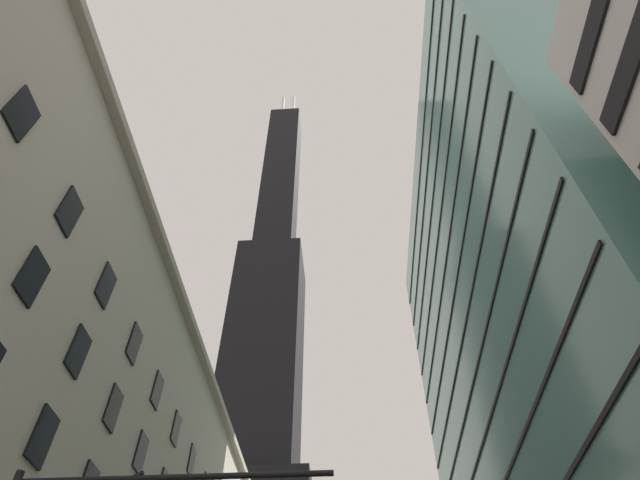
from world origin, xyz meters
TOP-DOWN VIEW (x-y plane):
  - dark_skyscraper at (-18.09, 95.37)m, footprint 24.37×24.37m
  - glass_office_midrise at (19.15, 29.19)m, footprint 16.41×45.49m

SIDE VIEW (x-z plane):
  - glass_office_midrise at x=19.15m, z-range 0.00..56.52m
  - dark_skyscraper at x=-18.09m, z-range -41.14..166.49m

